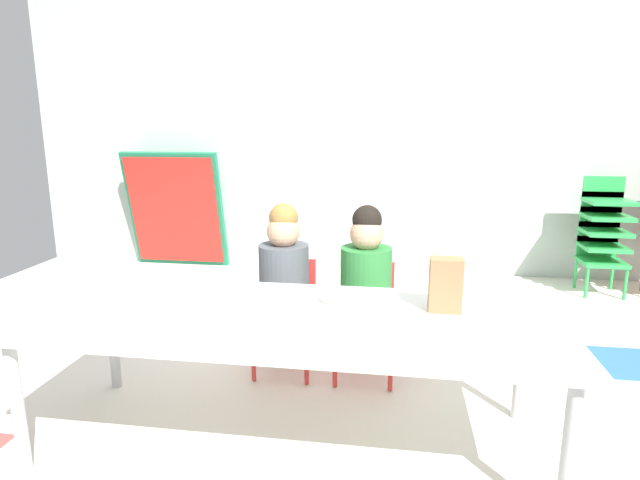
{
  "coord_description": "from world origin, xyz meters",
  "views": [
    {
      "loc": [
        0.46,
        -2.46,
        1.31
      ],
      "look_at": [
        0.14,
        -0.3,
        0.82
      ],
      "focal_mm": 28.92,
      "sensor_mm": 36.0,
      "label": 1
    }
  ],
  "objects": [
    {
      "name": "ground_plane",
      "position": [
        0.01,
        -0.0,
        -0.01
      ],
      "size": [
        5.87,
        4.4,
        0.02
      ],
      "color": "silver"
    },
    {
      "name": "back_wall",
      "position": [
        0.0,
        2.2,
        1.23
      ],
      "size": [
        5.87,
        0.1,
        2.45
      ],
      "primitive_type": "cube",
      "color": "#B2C1B7",
      "rests_on": "ground_plane"
    },
    {
      "name": "craft_table",
      "position": [
        0.05,
        -0.55,
        0.53
      ],
      "size": [
        2.13,
        0.79,
        0.57
      ],
      "color": "white",
      "rests_on": "ground_plane"
    },
    {
      "name": "seated_child_near_camera",
      "position": [
        -0.11,
        0.07,
        0.55
      ],
      "size": [
        0.32,
        0.31,
        0.92
      ],
      "color": "red",
      "rests_on": "ground_plane"
    },
    {
      "name": "seated_child_middle_seat",
      "position": [
        0.32,
        0.07,
        0.55
      ],
      "size": [
        0.32,
        0.31,
        0.92
      ],
      "color": "red",
      "rests_on": "ground_plane"
    },
    {
      "name": "kid_chair_green_stack",
      "position": [
        2.07,
        1.78,
        0.52
      ],
      "size": [
        0.32,
        0.3,
        0.92
      ],
      "color": "green",
      "rests_on": "ground_plane"
    },
    {
      "name": "folded_activity_table",
      "position": [
        -1.57,
        2.0,
        0.54
      ],
      "size": [
        0.9,
        0.29,
        1.09
      ],
      "color": "#19724C",
      "rests_on": "ground_plane"
    },
    {
      "name": "paper_bag_brown",
      "position": [
        0.67,
        -0.42,
        0.68
      ],
      "size": [
        0.13,
        0.09,
        0.22
      ],
      "primitive_type": "cube",
      "color": "#9E754C",
      "rests_on": "craft_table"
    },
    {
      "name": "paper_plate_near_edge",
      "position": [
        0.2,
        -0.39,
        0.58
      ],
      "size": [
        0.18,
        0.18,
        0.01
      ],
      "primitive_type": "cylinder",
      "color": "white",
      "rests_on": "craft_table"
    },
    {
      "name": "paper_plate_center_table",
      "position": [
        -0.63,
        -0.65,
        0.58
      ],
      "size": [
        0.18,
        0.18,
        0.01
      ],
      "primitive_type": "cylinder",
      "color": "white",
      "rests_on": "craft_table"
    },
    {
      "name": "donut_powdered_on_plate",
      "position": [
        0.2,
        -0.39,
        0.6
      ],
      "size": [
        0.1,
        0.1,
        0.03
      ],
      "primitive_type": "torus",
      "color": "white",
      "rests_on": "craft_table"
    }
  ]
}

